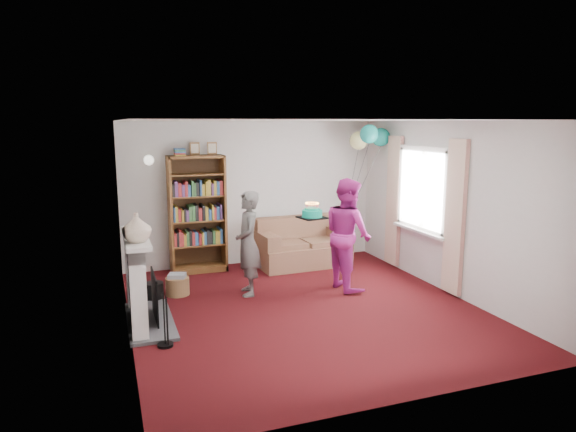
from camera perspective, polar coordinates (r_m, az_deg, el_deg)
name	(u,v)px	position (r m, az deg, el deg)	size (l,w,h in m)	color
ground	(304,308)	(7.04, 1.79, -10.22)	(5.00, 5.00, 0.00)	black
wall_back	(252,193)	(9.05, -3.99, 2.57)	(4.50, 0.02, 2.50)	silver
wall_left	(123,230)	(6.25, -17.81, -1.44)	(0.02, 5.00, 2.50)	silver
wall_right	(449,208)	(7.81, 17.47, 0.86)	(0.02, 5.00, 2.50)	silver
ceiling	(305,120)	(6.59, 1.91, 10.62)	(4.50, 5.00, 0.01)	white
fireplace	(141,284)	(6.63, -16.03, -7.28)	(0.55, 1.80, 1.12)	#3F3F42
window_bay	(422,205)	(8.26, 14.66, 1.18)	(0.14, 2.02, 2.20)	white
wall_sconce	(149,160)	(8.54, -15.21, 6.02)	(0.16, 0.23, 0.16)	gold
bookcase	(197,215)	(8.68, -10.09, 0.11)	(0.92, 0.42, 2.15)	#472B14
sofa	(301,247)	(9.05, 1.50, -3.43)	(1.57, 0.83, 0.83)	brown
wicker_basket	(177,285)	(7.69, -12.19, -7.53)	(0.34, 0.34, 0.32)	#8F6443
person_striped	(248,243)	(7.41, -4.46, -3.05)	(0.55, 0.36, 1.52)	black
person_magenta	(348,234)	(7.71, 6.65, -1.97)	(0.81, 0.63, 1.67)	#AB227F
birthday_cake	(312,214)	(7.30, 2.69, 0.28)	(0.35, 0.35, 0.22)	black
balloons	(370,137)	(9.02, 9.05, 8.63)	(0.87, 0.70, 1.80)	#3F3F3F
mantel_vase	(137,227)	(6.10, -16.47, -1.23)	(0.32, 0.32, 0.34)	beige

